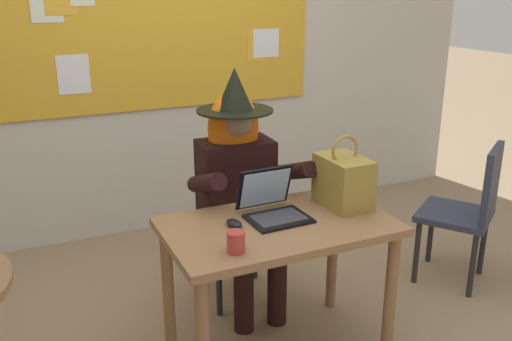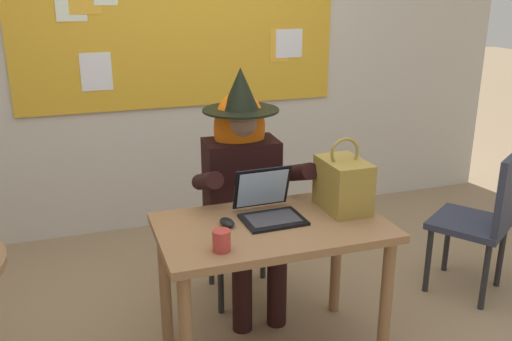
# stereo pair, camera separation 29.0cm
# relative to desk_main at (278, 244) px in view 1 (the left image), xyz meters

# --- Properties ---
(wall_back_bulletin) EXTENTS (5.54, 2.06, 2.90)m
(wall_back_bulletin) POSITION_rel_desk_main_xyz_m (-0.03, 1.88, 0.84)
(wall_back_bulletin) COLOR beige
(wall_back_bulletin) RESTS_ON ground
(desk_main) EXTENTS (1.11, 0.67, 0.74)m
(desk_main) POSITION_rel_desk_main_xyz_m (0.00, 0.00, 0.00)
(desk_main) COLOR #8E6642
(desk_main) RESTS_ON ground
(chair_at_desk) EXTENTS (0.46, 0.46, 0.92)m
(chair_at_desk) POSITION_rel_desk_main_xyz_m (0.05, 0.69, -0.10)
(chair_at_desk) COLOR black
(chair_at_desk) RESTS_ON ground
(person_costumed) EXTENTS (0.61, 0.69, 1.40)m
(person_costumed) POSITION_rel_desk_main_xyz_m (0.04, 0.57, 0.17)
(person_costumed) COLOR black
(person_costumed) RESTS_ON ground
(laptop) EXTENTS (0.30, 0.31, 0.23)m
(laptop) POSITION_rel_desk_main_xyz_m (0.01, 0.09, 0.17)
(laptop) COLOR black
(laptop) RESTS_ON desk_main
(computer_mouse) EXTENTS (0.08, 0.11, 0.03)m
(computer_mouse) POSITION_rel_desk_main_xyz_m (-0.21, 0.05, 0.13)
(computer_mouse) COLOR black
(computer_mouse) RESTS_ON desk_main
(handbag) EXTENTS (0.20, 0.30, 0.38)m
(handbag) POSITION_rel_desk_main_xyz_m (0.40, 0.06, 0.25)
(handbag) COLOR olive
(handbag) RESTS_ON desk_main
(coffee_mug) EXTENTS (0.08, 0.08, 0.09)m
(coffee_mug) POSITION_rel_desk_main_xyz_m (-0.31, -0.20, 0.16)
(coffee_mug) COLOR #B23833
(coffee_mug) RESTS_ON desk_main
(chair_extra_corner) EXTENTS (0.58, 0.58, 0.92)m
(chair_extra_corner) POSITION_rel_desk_main_xyz_m (1.42, 0.15, -0.10)
(chair_extra_corner) COLOR #2D3347
(chair_extra_corner) RESTS_ON ground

